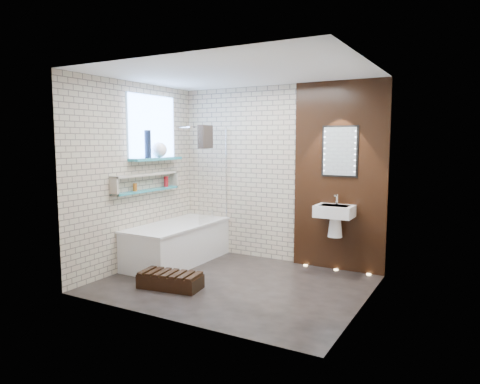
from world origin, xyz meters
The scene contains 15 objects.
ground centered at (0.00, 0.00, 0.00)m, with size 3.20×3.20×0.00m, color black.
room_shell centered at (0.00, 0.00, 1.30)m, with size 3.24×3.20×2.60m.
walnut_panel centered at (0.95, 1.27, 1.30)m, with size 1.30×0.06×2.60m, color black.
clerestory_window centered at (-1.57, 0.35, 1.90)m, with size 0.18×1.00×0.94m.
display_niche centered at (-1.53, 0.15, 1.20)m, with size 0.14×1.30×0.26m.
bathtub centered at (-1.22, 0.45, 0.29)m, with size 0.79×1.74×0.70m.
bath_screen centered at (-0.87, 0.89, 1.28)m, with size 0.01×0.78×1.40m, color white.
towel centered at (-0.87, 0.68, 1.85)m, with size 0.10×0.26×0.34m, color #2A2421.
shower_head centered at (-1.30, 0.95, 2.00)m, with size 0.18×0.18×0.02m, color silver.
washbasin centered at (0.95, 1.07, 0.79)m, with size 0.50×0.36×0.58m.
led_mirror centered at (0.95, 1.23, 1.65)m, with size 0.50×0.02×0.70m.
walnut_step centered at (-0.60, -0.53, 0.09)m, with size 0.77×0.34×0.17m, color black.
niche_bottles centered at (-1.53, 0.36, 1.17)m, with size 0.06×0.74×0.16m.
sill_vases centered at (-1.50, 0.35, 1.68)m, with size 0.22×0.41×0.39m.
floor_uplights centered at (0.95, 1.20, 0.01)m, with size 0.96×0.06×0.01m.
Camera 1 is at (2.68, -4.66, 1.79)m, focal length 32.90 mm.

